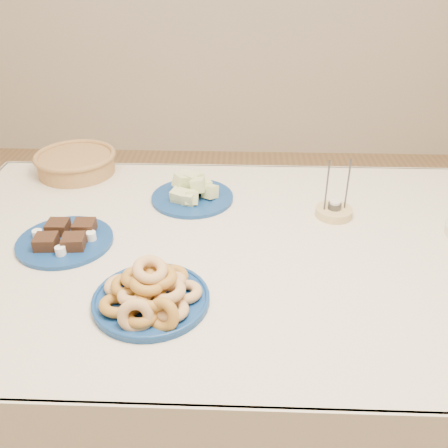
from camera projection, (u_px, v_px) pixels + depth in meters
The scene contains 7 objects.
ground at pixel (225, 421), 1.78m from camera, with size 5.00×5.00×0.00m, color #976F47.
dining_table at pixel (225, 276), 1.45m from camera, with size 1.71×1.11×0.75m.
donut_platter at pixel (150, 293), 1.16m from camera, with size 0.29×0.29×0.13m.
melon_plate at pixel (193, 192), 1.63m from camera, with size 0.34×0.34×0.09m.
brownie_plate at pixel (65, 239), 1.40m from camera, with size 0.31×0.31×0.05m.
wicker_basket at pixel (76, 162), 1.80m from camera, with size 0.33×0.33×0.08m.
candle_holder at pixel (334, 211), 1.54m from camera, with size 0.13×0.13×0.19m.
Camera 1 is at (0.04, -1.17, 1.52)m, focal length 40.00 mm.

